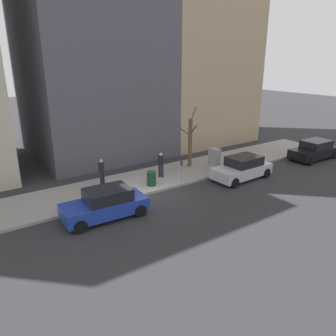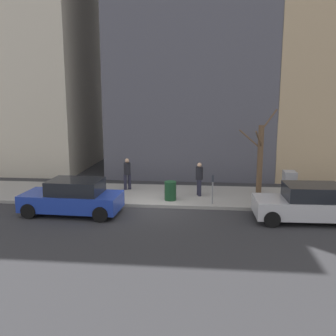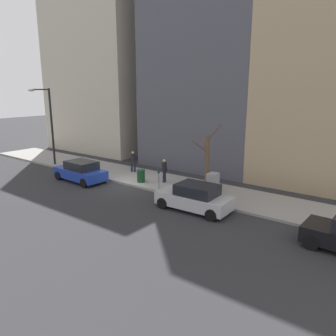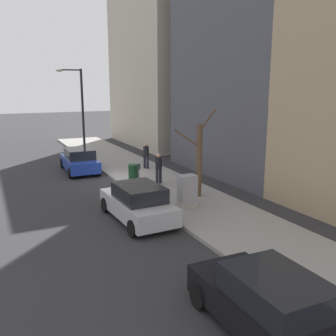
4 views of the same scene
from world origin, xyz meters
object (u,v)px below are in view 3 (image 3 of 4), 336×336
utility_box (213,185)px  streetlamp (49,120)px  parking_meter (159,176)px  bare_tree (207,160)px  office_tower_right (117,32)px  pedestrian_near_meter (164,169)px  parked_car_blue (81,171)px  pedestrian_midblock (133,160)px  trash_bin (141,176)px  parked_car_silver (195,198)px

utility_box → streetlamp: size_ratio=0.22×
parking_meter → streetlamp: bearing=90.8°
streetlamp → bare_tree: (2.32, -14.19, -2.01)m
parking_meter → streetlamp: streetlamp is taller
office_tower_right → streetlamp: bearing=-166.2°
pedestrian_near_meter → office_tower_right: office_tower_right is taller
parked_car_blue → streetlamp: (1.49, 5.83, 3.28)m
parking_meter → bare_tree: bearing=-47.7°
parked_car_blue → pedestrian_midblock: size_ratio=2.57×
pedestrian_midblock → pedestrian_near_meter: bearing=-43.5°
pedestrian_near_meter → pedestrian_midblock: size_ratio=1.00×
office_tower_right → bare_tree: bearing=-117.5°
streetlamp → pedestrian_near_meter: streetlamp is taller
parking_meter → streetlamp: 12.21m
bare_tree → office_tower_right: size_ratio=0.17×
bare_tree → trash_bin: bearing=111.4°
parked_car_blue → utility_box: (2.51, -9.58, 0.11)m
parking_meter → pedestrian_near_meter: (1.41, 0.64, 0.11)m
parked_car_blue → trash_bin: size_ratio=4.74×
parked_car_silver → trash_bin: (2.04, 5.83, -0.14)m
utility_box → parked_car_silver: bearing=-173.8°
parked_car_blue → streetlamp: bearing=77.8°
parking_meter → parked_car_silver: bearing=-112.5°
utility_box → bare_tree: size_ratio=0.34×
parked_car_blue → pedestrian_midblock: 4.25m
trash_bin → pedestrian_midblock: pedestrian_midblock is taller
pedestrian_midblock → office_tower_right: bearing=108.7°
parked_car_blue → pedestrian_near_meter: (3.08, -5.36, 0.35)m
parked_car_silver → streetlamp: bearing=83.1°
parking_meter → utility_box: utility_box is taller
pedestrian_midblock → trash_bin: bearing=-67.2°
parked_car_silver → parked_car_blue: same height
parking_meter → trash_bin: bearing=77.2°
streetlamp → trash_bin: size_ratio=7.22×
pedestrian_near_meter → parked_car_blue: bearing=-76.7°
parked_car_blue → parking_meter: parked_car_blue is taller
streetlamp → pedestrian_midblock: 8.31m
pedestrian_midblock → parking_meter: bearing=-57.8°
trash_bin → bare_tree: bearing=-68.6°
parked_car_silver → utility_box: bearing=4.5°
parked_car_silver → pedestrian_near_meter: 5.41m
pedestrian_near_meter → office_tower_right: bearing=-141.0°
pedestrian_midblock → streetlamp: bearing=167.7°
utility_box → trash_bin: 5.59m
parked_car_silver → utility_box: utility_box is taller
utility_box → trash_bin: bearing=94.1°
parking_meter → office_tower_right: (10.96, 14.55, 11.65)m
parked_car_silver → office_tower_right: size_ratio=0.17×
parked_car_blue → utility_box: 9.90m
streetlamp → office_tower_right: bearing=13.8°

